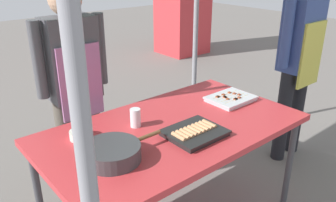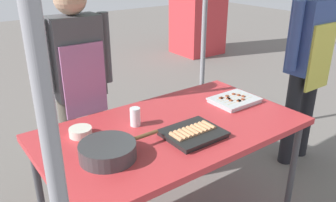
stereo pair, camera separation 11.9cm
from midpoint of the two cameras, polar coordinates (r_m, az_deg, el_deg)
name	(u,v)px [view 1 (the left image)]	position (r m, az deg, el deg)	size (l,w,h in m)	color
stall_table	(173,134)	(2.14, -0.74, -5.43)	(1.60, 0.90, 0.75)	#C63338
tray_grilled_sausages	(195,132)	(2.00, 2.68, -5.20)	(0.33, 0.28, 0.05)	black
tray_meat_skewers	(231,99)	(2.50, 8.93, 0.37)	(0.32, 0.25, 0.04)	silver
cooking_wok	(112,152)	(1.80, -11.03, -8.28)	(0.45, 0.29, 0.08)	#38383A
condiment_bowl	(81,134)	(2.05, -15.73, -5.35)	(0.13, 0.13, 0.05)	silver
drink_cup_near_edge	(135,118)	(2.10, -7.01, -2.77)	(0.06, 0.06, 0.11)	white
vendor_woman	(74,79)	(2.49, -16.55, 3.42)	(0.52, 0.23, 1.56)	#595147
customer_nearby	(299,53)	(3.07, 19.77, 7.51)	(0.52, 0.23, 1.63)	black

